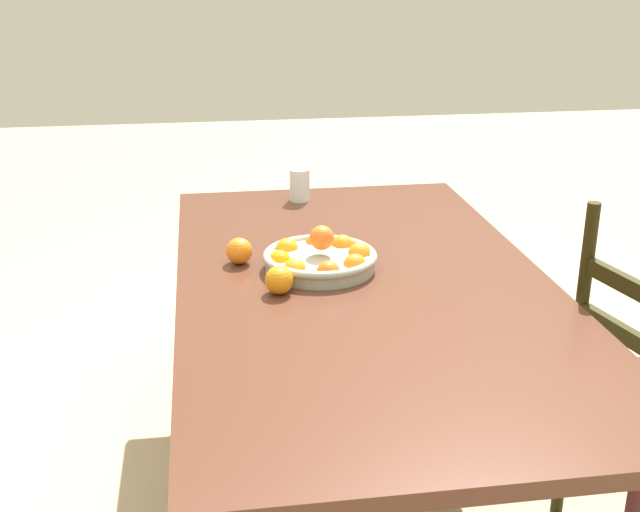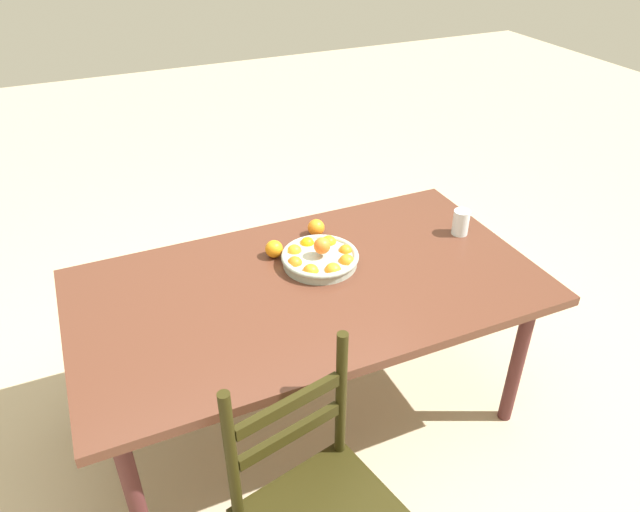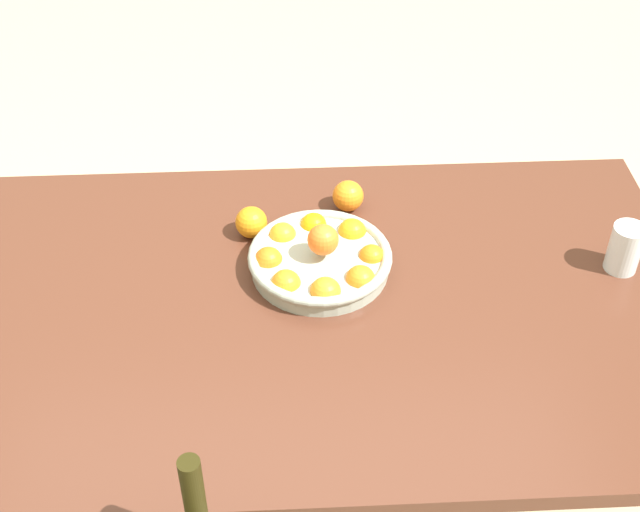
# 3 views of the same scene
# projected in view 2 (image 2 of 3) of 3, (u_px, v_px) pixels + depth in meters

# --- Properties ---
(ground_plane) EXTENTS (12.00, 12.00, 0.00)m
(ground_plane) POSITION_uv_depth(u_px,v_px,m) (310.00, 411.00, 2.76)
(ground_plane) COLOR tan
(dining_table) EXTENTS (1.86, 1.02, 0.74)m
(dining_table) POSITION_uv_depth(u_px,v_px,m) (309.00, 296.00, 2.39)
(dining_table) COLOR #502C1E
(dining_table) RESTS_ON ground
(fruit_bowl) EXTENTS (0.33, 0.33, 0.13)m
(fruit_bowl) POSITION_uv_depth(u_px,v_px,m) (320.00, 258.00, 2.45)
(fruit_bowl) COLOR #A2AD9D
(fruit_bowl) RESTS_ON dining_table
(orange_loose_0) EXTENTS (0.08, 0.08, 0.08)m
(orange_loose_0) POSITION_uv_depth(u_px,v_px,m) (274.00, 249.00, 2.50)
(orange_loose_0) COLOR orange
(orange_loose_0) RESTS_ON dining_table
(orange_loose_1) EXTENTS (0.08, 0.08, 0.08)m
(orange_loose_1) POSITION_uv_depth(u_px,v_px,m) (316.00, 228.00, 2.65)
(orange_loose_1) COLOR orange
(orange_loose_1) RESTS_ON dining_table
(drinking_glass) EXTENTS (0.07, 0.07, 0.12)m
(drinking_glass) POSITION_uv_depth(u_px,v_px,m) (461.00, 222.00, 2.65)
(drinking_glass) COLOR silver
(drinking_glass) RESTS_ON dining_table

